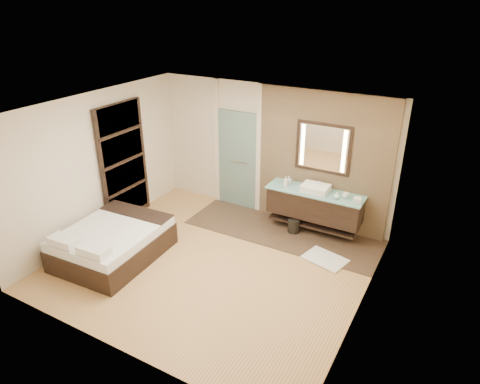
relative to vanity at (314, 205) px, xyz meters
The scene contains 15 objects.
floor 2.29m from the vanity, 119.83° to the right, with size 5.00×5.00×0.00m, color #A67045.
tile_strip 0.83m from the vanity, 147.54° to the right, with size 3.80×1.30×0.01m, color #3D2B21.
stone_wall 0.82m from the vanity, 90.00° to the left, with size 2.60×0.08×2.70m, color tan.
vanity is the anchor object (origin of this frame).
mirror_unit 1.10m from the vanity, 90.00° to the left, with size 1.06×0.04×0.96m.
frosted_door 1.95m from the vanity, behind, with size 1.10×0.12×2.70m.
shoji_partition 3.82m from the vanity, 159.50° to the right, with size 0.06×1.20×2.40m.
bed 3.78m from the vanity, 136.88° to the right, with size 1.54×1.89×0.70m.
bath_mat 1.15m from the vanity, 56.72° to the right, with size 0.72×0.50×0.02m, color white.
waste_bin 0.58m from the vanity, 142.80° to the right, with size 0.23×0.23×0.29m, color black.
tissue_box 0.89m from the vanity, ahead, with size 0.12×0.12×0.10m, color white.
soap_bottle_a 0.70m from the vanity, behind, with size 0.08×0.08×0.20m, color white.
soap_bottle_b 0.68m from the vanity, behind, with size 0.08×0.08×0.17m, color #B2B2B2.
soap_bottle_c 0.58m from the vanity, 16.39° to the right, with size 0.11×0.11×0.14m, color #C0F1EF.
cup 0.66m from the vanity, ahead, with size 0.12×0.12×0.09m, color white.
Camera 1 is at (3.42, -5.15, 4.26)m, focal length 32.00 mm.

